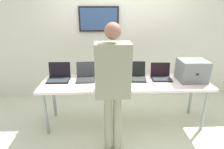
# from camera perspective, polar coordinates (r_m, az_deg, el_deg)

# --- Properties ---
(ground) EXTENTS (8.00, 8.00, 0.04)m
(ground) POSITION_cam_1_polar(r_m,az_deg,el_deg) (3.46, 3.73, -14.51)
(ground) COLOR silver
(back_wall) EXTENTS (8.00, 0.11, 2.56)m
(back_wall) POSITION_cam_1_polar(r_m,az_deg,el_deg) (4.01, 2.40, 10.87)
(back_wall) COLOR silver
(back_wall) RESTS_ON ground
(workbench) EXTENTS (2.72, 0.70, 0.78)m
(workbench) POSITION_cam_1_polar(r_m,az_deg,el_deg) (3.09, 4.04, -3.18)
(workbench) COLOR silver
(workbench) RESTS_ON ground
(equipment_box) EXTENTS (0.44, 0.39, 0.35)m
(equipment_box) POSITION_cam_1_polar(r_m,az_deg,el_deg) (3.34, 23.11, 1.17)
(equipment_box) COLOR slate
(equipment_box) RESTS_ON workbench
(laptop_station_0) EXTENTS (0.36, 0.31, 0.27)m
(laptop_station_0) POSITION_cam_1_polar(r_m,az_deg,el_deg) (3.25, -15.82, -0.50)
(laptop_station_0) COLOR black
(laptop_station_0) RESTS_ON workbench
(laptop_station_1) EXTENTS (0.32, 0.35, 0.27)m
(laptop_station_1) POSITION_cam_1_polar(r_m,az_deg,el_deg) (3.18, -8.04, -0.40)
(laptop_station_1) COLOR #33363C
(laptop_station_1) RESTS_ON workbench
(laptop_station_2) EXTENTS (0.32, 0.35, 0.27)m
(laptop_station_2) POSITION_cam_1_polar(r_m,az_deg,el_deg) (3.16, -0.76, -0.33)
(laptop_station_2) COLOR black
(laptop_station_2) RESTS_ON workbench
(laptop_station_3) EXTENTS (0.35, 0.37, 0.26)m
(laptop_station_3) POSITION_cam_1_polar(r_m,az_deg,el_deg) (3.21, 7.34, -0.18)
(laptop_station_3) COLOR black
(laptop_station_3) RESTS_ON workbench
(laptop_station_4) EXTENTS (0.34, 0.30, 0.25)m
(laptop_station_4) POSITION_cam_1_polar(r_m,az_deg,el_deg) (3.29, 14.64, -0.22)
(laptop_station_4) COLOR black
(laptop_station_4) RESTS_ON workbench
(person) EXTENTS (0.45, 0.59, 1.78)m
(person) POSITION_cam_1_polar(r_m,az_deg,el_deg) (2.36, 0.21, -1.42)
(person) COLOR gray
(person) RESTS_ON ground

